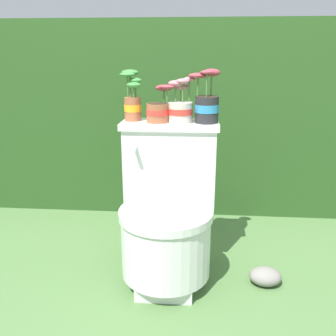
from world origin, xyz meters
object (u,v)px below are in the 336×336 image
object	(u,v)px
potted_plant_midleft	(159,109)
potted_plant_midright	(207,104)
potted_plant_left	(132,100)
toilet	(167,213)
potted_plant_middle	(180,107)
garden_stone	(265,277)

from	to	relation	value
potted_plant_midleft	potted_plant_midright	size ratio (longest dim) A/B	0.71
potted_plant_left	potted_plant_midright	xyz separation A→B (m)	(0.36, -0.03, -0.01)
toilet	potted_plant_midleft	size ratio (longest dim) A/B	4.17
potted_plant_midleft	toilet	bearing A→B (deg)	-68.45
potted_plant_left	potted_plant_middle	world-z (taller)	potted_plant_left
potted_plant_middle	toilet	bearing A→B (deg)	-109.36
toilet	potted_plant_midright	distance (m)	0.54
toilet	garden_stone	world-z (taller)	toilet
potted_plant_midright	garden_stone	bearing A→B (deg)	-33.71
garden_stone	potted_plant_left	bearing A→B (deg)	160.59
potted_plant_midleft	garden_stone	world-z (taller)	potted_plant_midleft
potted_plant_midleft	potted_plant_middle	xyz separation A→B (m)	(0.10, 0.01, 0.01)
potted_plant_midright	potted_plant_middle	bearing A→B (deg)	178.10
potted_plant_midleft	potted_plant_middle	bearing A→B (deg)	5.00
toilet	potted_plant_midleft	world-z (taller)	potted_plant_midleft
potted_plant_left	garden_stone	size ratio (longest dim) A/B	1.60
potted_plant_midright	toilet	bearing A→B (deg)	-141.42
potted_plant_midleft	potted_plant_midright	distance (m)	0.23
toilet	potted_plant_left	distance (m)	0.57
toilet	garden_stone	xyz separation A→B (m)	(0.47, -0.06, -0.28)
potted_plant_middle	garden_stone	world-z (taller)	potted_plant_middle
potted_plant_left	garden_stone	distance (m)	1.05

